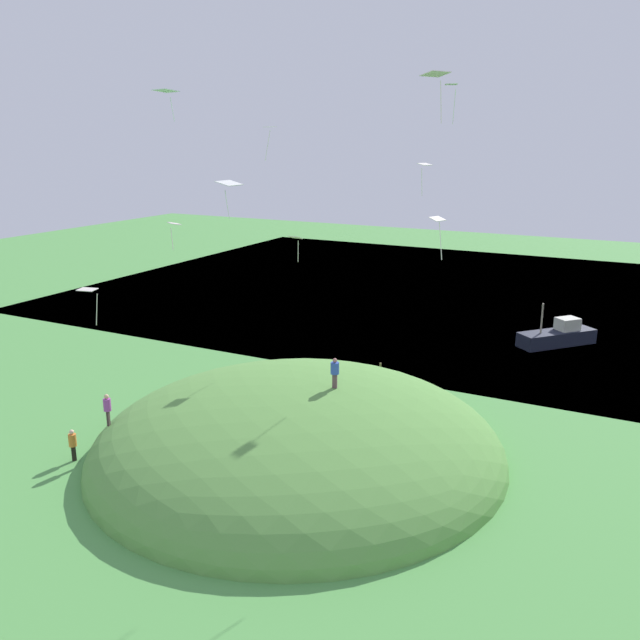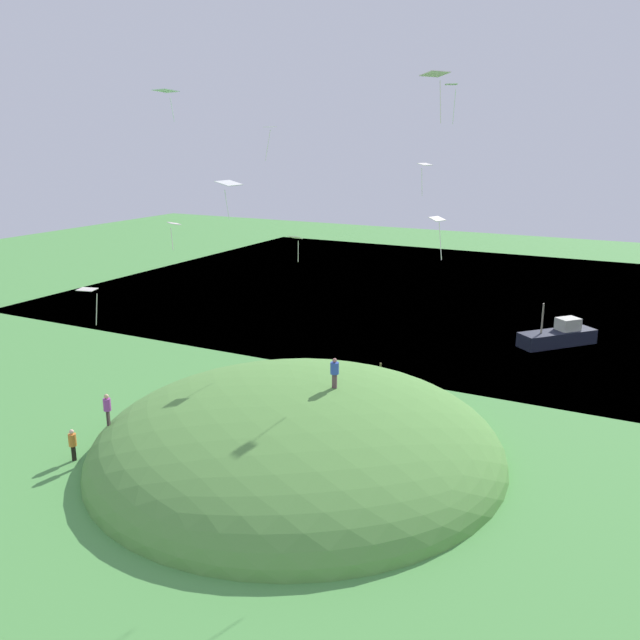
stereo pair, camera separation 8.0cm
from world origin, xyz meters
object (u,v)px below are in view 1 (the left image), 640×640
Objects in this scene: kite_0 at (88,292)px; kite_6 at (436,76)px; person_near_shore at (73,441)px; kite_5 at (229,184)px; kite_4 at (269,130)px; kite_2 at (174,225)px; person_watching_kites at (107,406)px; kite_3 at (452,87)px; kite_1 at (438,223)px; boat_on_lake at (558,336)px; person_on_hilltop at (335,370)px; kite_8 at (424,167)px; kite_9 at (296,239)px; kite_7 at (166,91)px; mooring_post at (380,370)px.

kite_6 is (-3.73, 15.30, 9.25)m from kite_0.
kite_5 is (-4.56, 6.98, 12.77)m from person_near_shore.
kite_2 is at bearing 6.87° from kite_4.
kite_3 is (-12.83, 13.51, 15.90)m from person_watching_kites.
person_watching_kites is 18.98m from kite_1.
boat_on_lake is 26.78m from kite_1.
person_near_shore is 8.08m from kite_0.
person_watching_kites is 9.96m from kite_2.
kite_8 is at bearing -112.16° from person_on_hilltop.
kite_0 reaches higher than person_watching_kites.
kite_6 is at bearing 52.34° from kite_9.
kite_8 reaches higher than kite_2.
kite_3 is 1.41× the size of kite_7.
kite_6 reaches higher than person_near_shore.
boat_on_lake is at bearing -119.03° from person_on_hilltop.
kite_6 is (11.17, 14.27, 1.81)m from kite_4.
kite_2 is at bearing 146.17° from kite_0.
person_on_hilltop is 1.00× the size of kite_9.
kite_0 is 1.66× the size of mooring_post.
boat_on_lake is 5.56× the size of mooring_post.
kite_7 is (27.92, -15.11, 17.33)m from boat_on_lake.
kite_7 is at bearing 150.97° from kite_0.
kite_2 reaches higher than person_watching_kites.
person_watching_kites is 13.03m from kite_5.
kite_3 is (-13.98, 12.86, 9.58)m from kite_0.
kite_4 is at bearing -128.05° from kite_6.
kite_5 is 1.64× the size of mooring_post.
kite_5 reaches higher than mooring_post.
kite_6 is at bearing -142.79° from boat_on_lake.
kite_6 reaches higher than kite_4.
kite_1 is (-7.73, 14.40, 3.21)m from kite_0.
kite_3 is at bearing 102.02° from kite_9.
kite_8 reaches higher than boat_on_lake.
kite_7 is 0.90× the size of kite_9.
kite_6 is at bearing 12.67° from kite_1.
person_near_shore is at bearing -56.83° from kite_5.
person_on_hilltop is at bearing -22.73° from kite_3.
kite_0 is (31.77, -17.24, 8.24)m from boat_on_lake.
kite_0 is 16.68m from kite_4.
kite_6 is at bearing 28.18° from mooring_post.
kite_3 is (-6.25, -1.54, 6.38)m from kite_1.
kite_9 is (-7.96, -0.91, -3.67)m from kite_5.
kite_0 is 0.95× the size of kite_6.
kite_3 is at bearing 137.38° from kite_0.
kite_4 reaches higher than person_near_shore.
kite_5 reaches higher than person_near_shore.
kite_0 is 16.66m from kite_1.
person_on_hilltop is 13.82m from person_near_shore.
boat_on_lake is 36.17m from kite_7.
kite_4 is at bearing -94.43° from kite_3.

